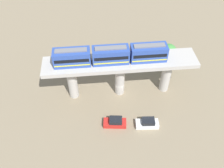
{
  "coord_description": "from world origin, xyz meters",
  "views": [
    {
      "loc": [
        34.19,
        -4.92,
        38.3
      ],
      "look_at": [
        2.5,
        -1.8,
        5.14
      ],
      "focal_mm": 39.34,
      "sensor_mm": 36.0,
      "label": 1
    }
  ],
  "objects": [
    {
      "name": "train",
      "position": [
        0.0,
        -1.8,
        10.1
      ],
      "size": [
        2.64,
        20.5,
        3.24
      ],
      "color": "#2D4CA5",
      "rests_on": "viaduct"
    },
    {
      "name": "viaduct",
      "position": [
        0.0,
        0.0,
        6.4
      ],
      "size": [
        5.2,
        28.85,
        8.57
      ],
      "color": "#B7B2AA",
      "rests_on": "ground"
    },
    {
      "name": "ground_plane",
      "position": [
        0.0,
        0.0,
        0.0
      ],
      "size": [
        120.0,
        120.0,
        0.0
      ],
      "primitive_type": "plane",
      "color": "#84755B"
    },
    {
      "name": "tree_near_viaduct",
      "position": [
        -7.47,
        11.83,
        3.81
      ],
      "size": [
        3.64,
        3.64,
        5.65
      ],
      "color": "brown",
      "rests_on": "ground"
    },
    {
      "name": "parked_car_white",
      "position": [
        8.92,
        4.11,
        0.74
      ],
      "size": [
        2.11,
        4.32,
        1.76
      ],
      "rotation": [
        0.0,
        0.0,
        -0.08
      ],
      "color": "white",
      "rests_on": "ground"
    },
    {
      "name": "parked_car_red",
      "position": [
        8.14,
        -1.78,
        0.74
      ],
      "size": [
        2.31,
        4.39,
        1.76
      ],
      "rotation": [
        0.0,
        0.0,
        -0.13
      ],
      "color": "red",
      "rests_on": "ground"
    }
  ]
}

